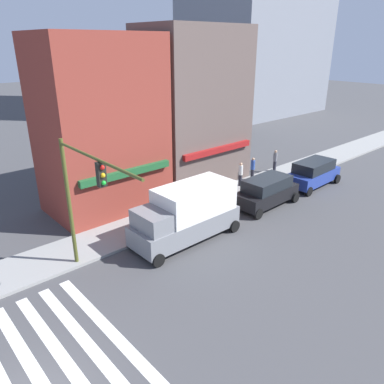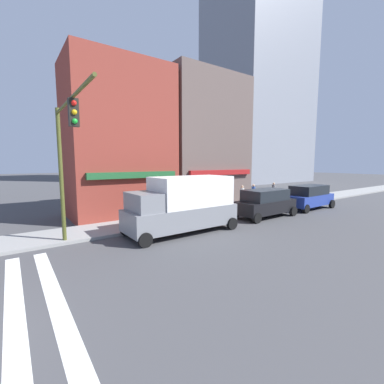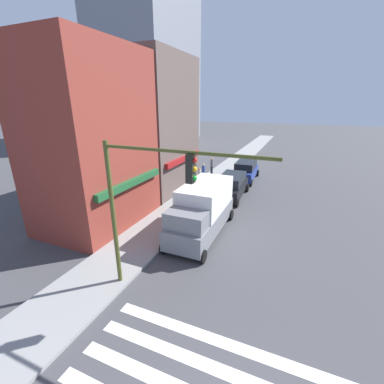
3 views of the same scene
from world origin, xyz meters
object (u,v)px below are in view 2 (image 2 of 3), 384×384
at_px(pedestrian_blue_shirt, 253,194).
at_px(traffic_signal, 66,149).
at_px(box_truck_grey, 183,204).
at_px(suv_blue, 309,196).
at_px(pedestrian_white_shirt, 242,196).
at_px(pedestrian_grey_coat, 273,191).
at_px(suv_black, 265,202).

bearing_deg(pedestrian_blue_shirt, traffic_signal, 102.15).
bearing_deg(pedestrian_blue_shirt, box_truck_grey, 109.86).
height_order(suv_blue, pedestrian_white_shirt, suv_blue).
height_order(pedestrian_white_shirt, pedestrian_grey_coat, same).
distance_m(suv_black, suv_blue, 5.54).
height_order(suv_black, pedestrian_grey_coat, suv_black).
bearing_deg(box_truck_grey, suv_blue, -0.38).
relative_size(suv_black, pedestrian_blue_shirt, 2.68).
distance_m(suv_blue, pedestrian_blue_shirt, 4.46).
xyz_separation_m(traffic_signal, suv_blue, (18.01, -0.18, -3.33)).
distance_m(suv_blue, pedestrian_white_shirt, 5.46).
distance_m(suv_blue, pedestrian_grey_coat, 3.76).
bearing_deg(suv_blue, suv_black, 178.33).
relative_size(box_truck_grey, pedestrian_blue_shirt, 3.51).
xyz_separation_m(suv_blue, pedestrian_white_shirt, (-4.31, 3.35, 0.04)).
distance_m(suv_black, pedestrian_blue_shirt, 4.59).
xyz_separation_m(suv_black, pedestrian_blue_shirt, (2.87, 3.58, 0.04)).
distance_m(box_truck_grey, suv_black, 6.87).
height_order(box_truck_grey, pedestrian_blue_shirt, box_truck_grey).
bearing_deg(traffic_signal, pedestrian_blue_shirt, 12.49).
distance_m(traffic_signal, pedestrian_grey_coat, 19.00).
bearing_deg(pedestrian_grey_coat, suv_black, 105.93).
xyz_separation_m(suv_black, pedestrian_white_shirt, (1.23, 3.35, 0.04)).
relative_size(traffic_signal, box_truck_grey, 1.00).
bearing_deg(suv_black, pedestrian_blue_shirt, 49.73).
xyz_separation_m(traffic_signal, pedestrian_white_shirt, (13.70, 3.17, -3.29)).
relative_size(traffic_signal, suv_blue, 1.31).
bearing_deg(suv_black, pedestrian_white_shirt, 68.30).
bearing_deg(pedestrian_grey_coat, pedestrian_blue_shirt, 76.65).
xyz_separation_m(traffic_signal, suv_black, (12.47, -0.18, -3.33)).
bearing_deg(suv_blue, pedestrian_grey_coat, 82.89).
bearing_deg(box_truck_grey, pedestrian_grey_coat, 15.99).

